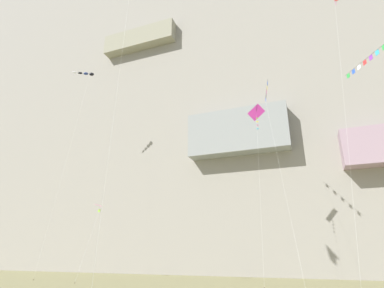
{
  "coord_description": "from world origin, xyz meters",
  "views": [
    {
      "loc": [
        9.84,
        -4.96,
        3.54
      ],
      "look_at": [
        0.34,
        20.01,
        13.12
      ],
      "focal_mm": 28.27,
      "sensor_mm": 36.0,
      "label": 1
    }
  ],
  "objects_px": {
    "kite_windsock_high_left": "(86,74)",
    "kite_banner_mid_center": "(367,66)",
    "kite_delta_high_center": "(101,211)",
    "kite_diamond_high_right": "(256,115)",
    "kite_banner_upper_left": "(269,103)",
    "kite_diamond_near_cliff": "(337,21)"
  },
  "relations": [
    {
      "from": "kite_windsock_high_left",
      "to": "kite_banner_mid_center",
      "type": "height_order",
      "value": "kite_windsock_high_left"
    },
    {
      "from": "kite_delta_high_center",
      "to": "kite_diamond_high_right",
      "type": "xyz_separation_m",
      "value": [
        23.59,
        -0.85,
        11.2
      ]
    },
    {
      "from": "kite_windsock_high_left",
      "to": "kite_banner_mid_center",
      "type": "xyz_separation_m",
      "value": [
        44.41,
        1.92,
        -7.75
      ]
    },
    {
      "from": "kite_banner_upper_left",
      "to": "kite_diamond_high_right",
      "type": "xyz_separation_m",
      "value": [
        -1.73,
        0.47,
        -1.21
      ]
    },
    {
      "from": "kite_windsock_high_left",
      "to": "kite_banner_mid_center",
      "type": "relative_size",
      "value": 1.26
    },
    {
      "from": "kite_delta_high_center",
      "to": "kite_diamond_near_cliff",
      "type": "distance_m",
      "value": 40.79
    },
    {
      "from": "kite_windsock_high_left",
      "to": "kite_diamond_high_right",
      "type": "distance_m",
      "value": 33.19
    },
    {
      "from": "kite_diamond_near_cliff",
      "to": "kite_diamond_high_right",
      "type": "height_order",
      "value": "kite_diamond_near_cliff"
    },
    {
      "from": "kite_banner_mid_center",
      "to": "kite_diamond_high_right",
      "type": "bearing_deg",
      "value": -167.86
    },
    {
      "from": "kite_banner_mid_center",
      "to": "kite_diamond_high_right",
      "type": "height_order",
      "value": "kite_banner_mid_center"
    },
    {
      "from": "kite_delta_high_center",
      "to": "kite_banner_mid_center",
      "type": "xyz_separation_m",
      "value": [
        37.83,
        2.21,
        17.23
      ]
    },
    {
      "from": "kite_windsock_high_left",
      "to": "kite_diamond_high_right",
      "type": "height_order",
      "value": "kite_windsock_high_left"
    },
    {
      "from": "kite_windsock_high_left",
      "to": "kite_diamond_near_cliff",
      "type": "height_order",
      "value": "kite_diamond_near_cliff"
    },
    {
      "from": "kite_diamond_high_right",
      "to": "kite_windsock_high_left",
      "type": "bearing_deg",
      "value": 177.84
    },
    {
      "from": "kite_delta_high_center",
      "to": "kite_diamond_near_cliff",
      "type": "height_order",
      "value": "kite_diamond_near_cliff"
    },
    {
      "from": "kite_diamond_near_cliff",
      "to": "kite_diamond_high_right",
      "type": "bearing_deg",
      "value": 170.4
    },
    {
      "from": "kite_banner_upper_left",
      "to": "kite_diamond_near_cliff",
      "type": "bearing_deg",
      "value": -8.52
    },
    {
      "from": "kite_diamond_near_cliff",
      "to": "kite_windsock_high_left",
      "type": "bearing_deg",
      "value": 175.84
    },
    {
      "from": "kite_windsock_high_left",
      "to": "kite_diamond_near_cliff",
      "type": "relative_size",
      "value": 0.98
    },
    {
      "from": "kite_windsock_high_left",
      "to": "kite_banner_mid_center",
      "type": "bearing_deg",
      "value": 2.48
    },
    {
      "from": "kite_delta_high_center",
      "to": "kite_diamond_high_right",
      "type": "height_order",
      "value": "kite_diamond_high_right"
    },
    {
      "from": "kite_banner_mid_center",
      "to": "kite_diamond_high_right",
      "type": "relative_size",
      "value": 1.25
    }
  ]
}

